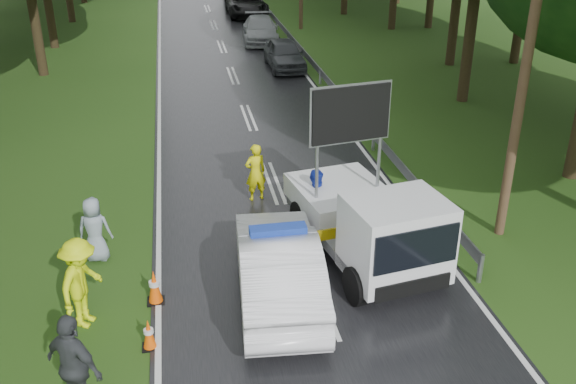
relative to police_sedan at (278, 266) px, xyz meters
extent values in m
plane|color=#204112|center=(0.80, -0.22, -0.79)|extent=(160.00, 160.00, 0.00)
cube|color=black|center=(0.80, 29.78, -0.78)|extent=(7.00, 140.00, 0.02)
cylinder|color=gray|center=(4.50, -0.22, -0.44)|extent=(0.12, 0.12, 0.70)
cube|color=gray|center=(4.50, 29.78, -0.24)|extent=(0.05, 60.00, 0.30)
cylinder|color=#4C3523|center=(6.00, 1.78, 4.21)|extent=(0.24, 0.24, 10.00)
imported|color=white|center=(0.00, 0.00, 0.00)|extent=(1.98, 4.85, 1.56)
cube|color=#1938A5|center=(0.00, 0.00, 0.86)|extent=(1.19, 0.41, 0.16)
cube|color=gray|center=(2.19, 1.66, -0.23)|extent=(2.74, 4.56, 0.25)
cube|color=white|center=(2.01, 2.66, 0.18)|extent=(2.52, 2.77, 0.56)
cube|color=white|center=(2.50, -0.15, 0.49)|extent=(2.28, 1.95, 1.73)
cube|color=black|center=(2.64, -0.97, 0.69)|extent=(1.86, 0.36, 0.87)
cube|color=black|center=(2.08, 2.26, 2.47)|extent=(1.93, 0.45, 1.32)
cylinder|color=black|center=(1.58, -0.51, -0.36)|extent=(0.43, 0.89, 0.86)
cylinder|color=black|center=(3.49, -0.18, -0.36)|extent=(0.43, 0.89, 0.86)
cylinder|color=black|center=(1.02, 2.70, -0.36)|extent=(0.43, 0.89, 0.86)
cylinder|color=black|center=(2.93, 3.03, -0.36)|extent=(0.43, 0.89, 0.86)
cube|color=yellow|center=(-0.01, 0.56, -0.27)|extent=(0.07, 0.07, 1.04)
cube|color=yellow|center=(0.51, 0.65, -0.27)|extent=(0.07, 0.07, 1.04)
cube|color=yellow|center=(2.04, 0.90, -0.27)|extent=(0.07, 0.07, 1.04)
cube|color=yellow|center=(2.55, 0.99, -0.27)|extent=(0.07, 0.07, 1.04)
cube|color=#F2CC00|center=(1.27, 0.78, 0.20)|extent=(2.67, 0.49, 0.26)
imported|color=yellow|center=(0.15, 4.78, 0.05)|extent=(0.69, 0.53, 1.66)
imported|color=#1B31B0|center=(1.46, 2.78, 0.05)|extent=(1.03, 1.01, 1.67)
imported|color=#E4FF0D|center=(-3.96, -0.22, 0.18)|extent=(1.16, 1.43, 1.93)
imported|color=#3A3D40|center=(-3.79, -2.72, 0.19)|extent=(1.19, 1.09, 1.95)
imported|color=#8796A2|center=(-3.95, 2.28, 0.01)|extent=(0.85, 0.63, 1.59)
imported|color=#383B3F|center=(3.40, 18.72, -0.10)|extent=(1.65, 4.03, 1.37)
imported|color=gray|center=(3.07, 24.72, -0.12)|extent=(2.31, 4.77, 1.34)
imported|color=black|center=(3.25, 32.77, -0.03)|extent=(2.53, 5.47, 1.52)
cube|color=black|center=(-2.70, -1.22, -0.77)|extent=(0.31, 0.31, 0.03)
cone|color=#FD5707|center=(-2.70, -1.22, -0.45)|extent=(0.25, 0.25, 0.63)
cube|color=black|center=(0.24, 1.78, -0.77)|extent=(0.31, 0.31, 0.03)
cone|color=#FD5707|center=(0.24, 1.78, -0.45)|extent=(0.26, 0.26, 0.64)
cube|color=black|center=(1.37, 2.29, -0.77)|extent=(0.30, 0.30, 0.03)
cone|color=#FD5707|center=(1.37, 2.29, -0.46)|extent=(0.25, 0.25, 0.62)
cube|color=black|center=(-2.60, 0.28, -0.77)|extent=(0.37, 0.37, 0.03)
cone|color=#FD5707|center=(-2.60, 0.28, -0.39)|extent=(0.30, 0.30, 0.75)
cube|color=black|center=(3.26, 3.70, -0.77)|extent=(0.37, 0.37, 0.03)
cone|color=#FD5707|center=(3.26, 3.70, -0.38)|extent=(0.31, 0.31, 0.76)
camera|label=1|loc=(-1.83, -11.33, 7.24)|focal=40.00mm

